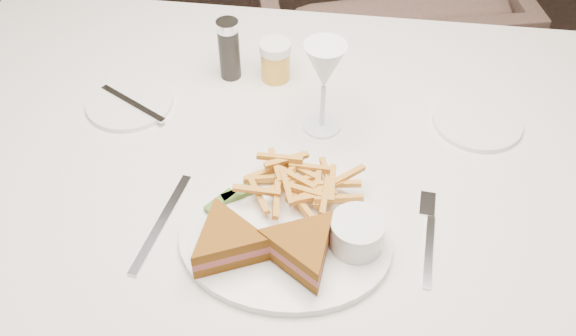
% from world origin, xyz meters
% --- Properties ---
extents(table, '(1.50, 1.05, 0.75)m').
position_xyz_m(table, '(-0.10, 0.15, 0.38)').
color(table, silver).
rests_on(table, ground).
extents(chair_far, '(0.88, 0.86, 0.73)m').
position_xyz_m(chair_far, '(-0.04, 1.11, 0.37)').
color(chair_far, '#4A352D').
rests_on(chair_far, ground).
extents(table_setting, '(0.79, 0.56, 0.18)m').
position_xyz_m(table_setting, '(-0.09, 0.09, 0.79)').
color(table_setting, white).
rests_on(table_setting, table).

